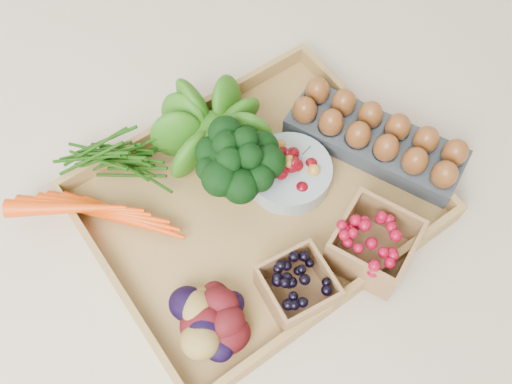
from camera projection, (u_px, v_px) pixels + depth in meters
ground at (256, 208)px, 1.01m from camera, size 4.00×4.00×0.00m
tray at (256, 206)px, 1.00m from camera, size 0.55×0.45×0.01m
carrots at (109, 212)px, 0.96m from camera, size 0.21×0.15×0.05m
lettuce at (212, 128)px, 0.99m from camera, size 0.14×0.14×0.14m
broccoli at (239, 176)px, 0.95m from camera, size 0.15×0.15×0.11m
cherry_bowl at (289, 173)px, 1.00m from camera, size 0.15×0.15×0.04m
egg_carton at (375, 141)px, 1.03m from camera, size 0.23×0.34×0.04m
potatoes at (212, 316)px, 0.85m from camera, size 0.16×0.16×0.09m
punnet_blackberry at (297, 287)px, 0.88m from camera, size 0.11×0.11×0.07m
punnet_raspberry at (374, 244)px, 0.91m from camera, size 0.16×0.16×0.08m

